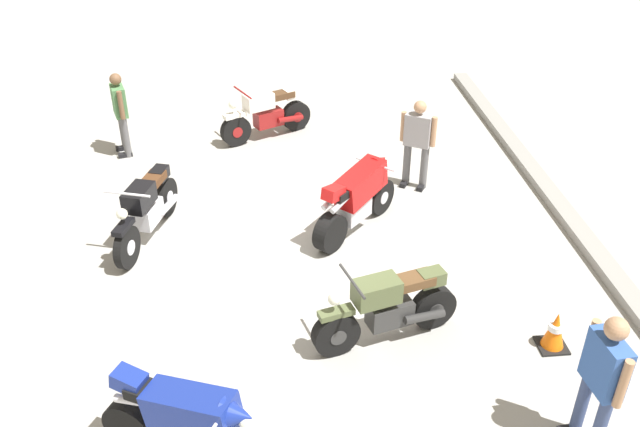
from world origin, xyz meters
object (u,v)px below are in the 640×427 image
(motorcycle_red_sportbike, at_px, (357,197))
(person_in_gray_shirt, at_px, (417,139))
(motorcycle_cream_vintage, at_px, (267,114))
(traffic_cone, at_px, (555,331))
(motorcycle_blue_sportbike, at_px, (186,423))
(person_in_blue_shirt, at_px, (602,376))
(person_in_green_shirt, at_px, (120,110))
(motorcycle_olive_vintage, at_px, (387,308))
(motorcycle_black_cruiser, at_px, (147,209))

(motorcycle_red_sportbike, xyz_separation_m, person_in_gray_shirt, (-1.30, 1.21, 0.30))
(motorcycle_cream_vintage, height_order, traffic_cone, motorcycle_cream_vintage)
(motorcycle_cream_vintage, distance_m, motorcycle_blue_sportbike, 7.79)
(person_in_blue_shirt, height_order, person_in_green_shirt, person_in_blue_shirt)
(motorcycle_red_sportbike, distance_m, person_in_gray_shirt, 1.81)
(motorcycle_cream_vintage, relative_size, motorcycle_blue_sportbike, 1.00)
(motorcycle_olive_vintage, height_order, motorcycle_blue_sportbike, motorcycle_blue_sportbike)
(motorcycle_black_cruiser, bearing_deg, motorcycle_olive_vintage, 68.35)
(motorcycle_blue_sportbike, bearing_deg, person_in_blue_shirt, 24.79)
(motorcycle_black_cruiser, relative_size, person_in_blue_shirt, 1.17)
(person_in_blue_shirt, bearing_deg, motorcycle_olive_vintage, -51.45)
(motorcycle_black_cruiser, xyz_separation_m, traffic_cone, (2.97, 5.26, -0.26))
(motorcycle_cream_vintage, bearing_deg, motorcycle_black_cruiser, 34.05)
(motorcycle_olive_vintage, bearing_deg, motorcycle_blue_sportbike, 19.29)
(motorcycle_red_sportbike, height_order, traffic_cone, motorcycle_red_sportbike)
(person_in_green_shirt, xyz_separation_m, traffic_cone, (5.98, 6.02, -0.63))
(motorcycle_black_cruiser, xyz_separation_m, motorcycle_blue_sportbike, (4.28, 0.88, 0.07))
(person_in_blue_shirt, bearing_deg, motorcycle_blue_sportbike, -8.06)
(motorcycle_black_cruiser, distance_m, motorcycle_blue_sportbike, 4.37)
(traffic_cone, bearing_deg, motorcycle_black_cruiser, -119.51)
(motorcycle_red_sportbike, bearing_deg, motorcycle_olive_vintage, -136.32)
(motorcycle_olive_vintage, height_order, person_in_green_shirt, person_in_green_shirt)
(motorcycle_red_sportbike, bearing_deg, motorcycle_cream_vintage, 63.32)
(motorcycle_red_sportbike, height_order, person_in_green_shirt, person_in_green_shirt)
(motorcycle_red_sportbike, xyz_separation_m, motorcycle_blue_sportbike, (4.19, -2.33, 0.00))
(motorcycle_olive_vintage, height_order, motorcycle_red_sportbike, motorcycle_red_sportbike)
(motorcycle_blue_sportbike, distance_m, person_in_green_shirt, 7.47)
(motorcycle_red_sportbike, relative_size, person_in_blue_shirt, 0.89)
(motorcycle_blue_sportbike, height_order, person_in_gray_shirt, person_in_gray_shirt)
(motorcycle_black_cruiser, height_order, traffic_cone, motorcycle_black_cruiser)
(person_in_blue_shirt, bearing_deg, motorcycle_black_cruiser, -47.26)
(motorcycle_cream_vintage, distance_m, motorcycle_olive_vintage, 6.19)
(person_in_gray_shirt, height_order, person_in_green_shirt, person_in_green_shirt)
(person_in_green_shirt, bearing_deg, motorcycle_cream_vintage, 172.55)
(motorcycle_black_cruiser, bearing_deg, motorcycle_cream_vintage, 168.20)
(motorcycle_olive_vintage, relative_size, person_in_gray_shirt, 1.21)
(motorcycle_black_cruiser, xyz_separation_m, person_in_gray_shirt, (-1.22, 4.42, 0.37))
(motorcycle_cream_vintage, relative_size, person_in_green_shirt, 1.14)
(motorcycle_red_sportbike, bearing_deg, traffic_cone, -101.14)
(motorcycle_black_cruiser, distance_m, person_in_gray_shirt, 4.60)
(traffic_cone, bearing_deg, person_in_gray_shirt, -168.74)
(motorcycle_cream_vintage, bearing_deg, motorcycle_red_sportbike, 83.22)
(motorcycle_black_cruiser, distance_m, motorcycle_olive_vintage, 4.15)
(traffic_cone, bearing_deg, person_in_green_shirt, -134.79)
(motorcycle_blue_sportbike, relative_size, person_in_gray_shirt, 1.15)
(motorcycle_cream_vintage, xyz_separation_m, motorcycle_black_cruiser, (3.44, -1.93, 0.03))
(motorcycle_red_sportbike, xyz_separation_m, person_in_blue_shirt, (4.37, 1.79, 0.41))
(person_in_gray_shirt, xyz_separation_m, person_in_green_shirt, (-1.79, -5.19, 0.00))
(person_in_blue_shirt, bearing_deg, person_in_green_shirt, -57.82)
(motorcycle_olive_vintage, bearing_deg, person_in_gray_shirt, -123.51)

